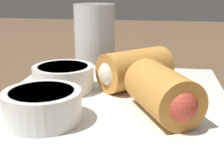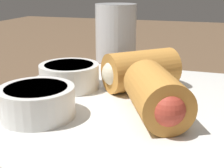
% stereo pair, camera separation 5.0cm
% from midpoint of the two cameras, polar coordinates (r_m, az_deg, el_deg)
% --- Properties ---
extents(table_surface, '(1.80, 1.40, 0.02)m').
position_cam_midpoint_polar(table_surface, '(0.38, 7.41, -5.50)').
color(table_surface, brown).
rests_on(table_surface, ground).
extents(serving_plate, '(0.30, 0.26, 0.01)m').
position_cam_midpoint_polar(serving_plate, '(0.35, 4.10, -4.21)').
color(serving_plate, silver).
rests_on(serving_plate, table_surface).
extents(roll_front_left, '(0.10, 0.08, 0.05)m').
position_cam_midpoint_polar(roll_front_left, '(0.30, 13.10, -2.27)').
color(roll_front_left, '#C68438').
rests_on(roll_front_left, serving_plate).
extents(roll_front_right, '(0.09, 0.10, 0.05)m').
position_cam_midpoint_polar(roll_front_right, '(0.38, 8.52, 2.40)').
color(roll_front_right, '#C68438').
rests_on(roll_front_right, serving_plate).
extents(dipping_bowl_near, '(0.07, 0.07, 0.03)m').
position_cam_midpoint_polar(dipping_bowl_near, '(0.38, -4.15, 1.57)').
color(dipping_bowl_near, silver).
rests_on(dipping_bowl_near, serving_plate).
extents(dipping_bowl_far, '(0.07, 0.07, 0.03)m').
position_cam_midpoint_polar(dipping_bowl_far, '(0.30, -9.04, -3.14)').
color(dipping_bowl_far, silver).
rests_on(dipping_bowl_far, serving_plate).
extents(drinking_glass, '(0.08, 0.08, 0.10)m').
position_cam_midpoint_polar(drinking_glass, '(0.59, 3.19, 9.34)').
color(drinking_glass, silver).
rests_on(drinking_glass, table_surface).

